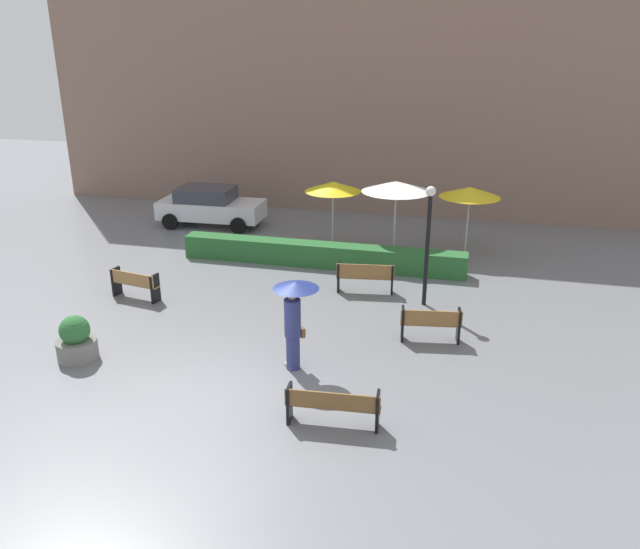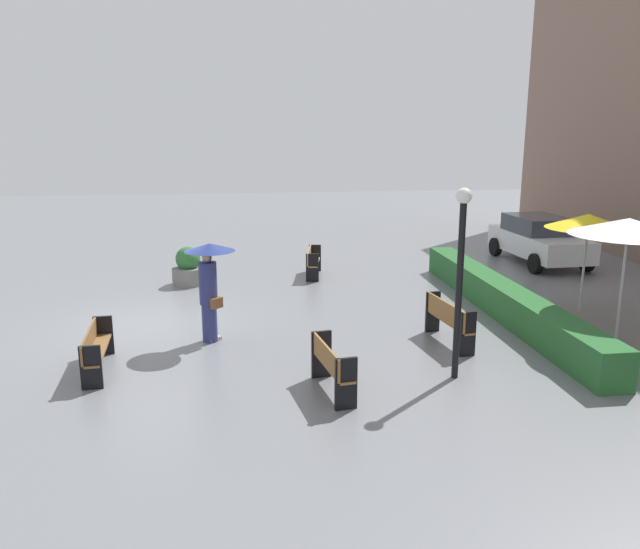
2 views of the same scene
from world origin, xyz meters
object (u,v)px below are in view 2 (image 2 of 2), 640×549
at_px(bench_near_right, 95,347).
at_px(parked_car, 539,239).
at_px(lamp_post, 460,262).
at_px(patio_umbrella_white, 629,227).
at_px(bench_back_row, 448,318).
at_px(pedestrian_with_umbrella, 209,277).
at_px(bench_far_right, 331,364).
at_px(planter_pot, 188,268).
at_px(bench_far_left, 313,260).
at_px(patio_umbrella_yellow, 588,221).

xyz_separation_m(bench_near_right, parked_car, (-8.04, 12.73, 0.34)).
xyz_separation_m(lamp_post, patio_umbrella_white, (-1.45, 4.09, 0.32)).
bearing_deg(bench_back_row, pedestrian_with_umbrella, -98.69).
relative_size(lamp_post, parked_car, 0.81).
relative_size(bench_far_right, planter_pot, 1.39).
relative_size(lamp_post, patio_umbrella_white, 1.30).
bearing_deg(parked_car, lamp_post, -33.69).
height_order(bench_back_row, lamp_post, lamp_post).
bearing_deg(bench_near_right, pedestrian_with_umbrella, 123.53).
bearing_deg(lamp_post, parked_car, 146.31).
height_order(bench_far_left, lamp_post, lamp_post).
bearing_deg(planter_pot, bench_back_row, 44.48).
xyz_separation_m(bench_far_left, pedestrian_with_umbrella, (5.71, -2.85, 0.92)).
distance_m(bench_far_right, patio_umbrella_white, 6.97).
distance_m(bench_near_right, planter_pot, 6.65).
distance_m(bench_far_right, planter_pot, 8.62).
bearing_deg(pedestrian_with_umbrella, patio_umbrella_white, 82.55).
bearing_deg(bench_far_right, patio_umbrella_yellow, 120.74).
height_order(patio_umbrella_yellow, parked_car, patio_umbrella_yellow).
bearing_deg(patio_umbrella_white, bench_back_row, -95.74).
bearing_deg(lamp_post, bench_back_row, 165.62).
xyz_separation_m(planter_pot, patio_umbrella_white, (6.27, 9.43, 2.00)).
relative_size(bench_back_row, planter_pot, 1.56).
height_order(bench_far_left, patio_umbrella_white, patio_umbrella_white).
height_order(bench_far_right, planter_pot, planter_pot).
xyz_separation_m(bench_far_right, planter_pot, (-8.09, -2.99, -0.04)).
distance_m(patio_umbrella_yellow, patio_umbrella_white, 2.38).
xyz_separation_m(bench_back_row, pedestrian_with_umbrella, (-0.76, -4.95, 0.87)).
bearing_deg(planter_pot, bench_far_right, 20.30).
bearing_deg(patio_umbrella_yellow, bench_far_right, -59.26).
bearing_deg(patio_umbrella_yellow, bench_near_right, -77.02).
bearing_deg(patio_umbrella_white, planter_pot, -123.63).
xyz_separation_m(pedestrian_with_umbrella, patio_umbrella_white, (1.12, 8.58, 1.06)).
distance_m(lamp_post, patio_umbrella_yellow, 5.93).
height_order(pedestrian_with_umbrella, lamp_post, lamp_post).
distance_m(bench_far_left, pedestrian_with_umbrella, 6.45).
relative_size(bench_back_row, pedestrian_with_umbrella, 0.82).
relative_size(bench_back_row, patio_umbrella_yellow, 0.72).
bearing_deg(bench_back_row, patio_umbrella_white, 84.26).
distance_m(bench_far_right, pedestrian_with_umbrella, 3.74).
xyz_separation_m(bench_far_left, parked_car, (-0.95, 7.79, 0.32)).
height_order(lamp_post, patio_umbrella_yellow, lamp_post).
relative_size(bench_near_right, bench_far_right, 1.22).
distance_m(lamp_post, parked_car, 11.18).
height_order(bench_back_row, patio_umbrella_yellow, patio_umbrella_yellow).
distance_m(lamp_post, patio_umbrella_white, 4.35).
bearing_deg(bench_near_right, parked_car, 122.30).
xyz_separation_m(bench_back_row, patio_umbrella_white, (0.36, 3.63, 1.93)).
bearing_deg(parked_car, patio_umbrella_yellow, -15.99).
bearing_deg(pedestrian_with_umbrella, bench_back_row, 81.31).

